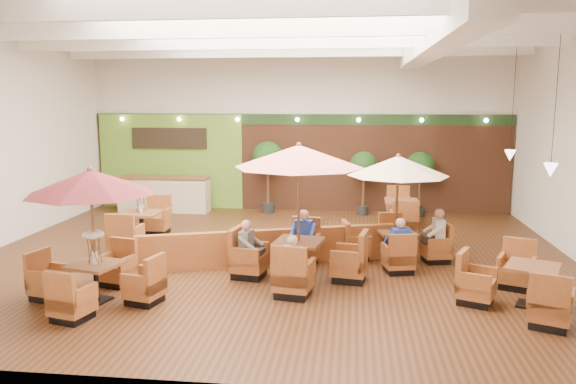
# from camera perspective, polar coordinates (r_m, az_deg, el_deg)

# --- Properties ---
(room) EXTENTS (14.04, 14.00, 5.52)m
(room) POSITION_cam_1_polar(r_m,az_deg,el_deg) (14.05, 0.13, 9.08)
(room) COLOR #381E0F
(room) RESTS_ON ground
(service_counter) EXTENTS (3.00, 0.75, 1.18)m
(service_counter) POSITION_cam_1_polar(r_m,az_deg,el_deg) (19.16, -12.46, -0.21)
(service_counter) COLOR beige
(service_counter) RESTS_ON ground
(booth_divider) EXTENTS (5.65, 2.07, 0.82)m
(booth_divider) POSITION_cam_1_polar(r_m,az_deg,el_deg) (12.72, -1.87, -5.64)
(booth_divider) COLOR brown
(booth_divider) RESTS_ON ground
(table_0) EXTENTS (2.57, 2.57, 2.52)m
(table_0) POSITION_cam_1_polar(r_m,az_deg,el_deg) (10.76, -19.28, -1.81)
(table_0) COLOR brown
(table_0) RESTS_ON ground
(table_1) EXTENTS (2.88, 2.88, 2.86)m
(table_1) POSITION_cam_1_polar(r_m,az_deg,el_deg) (11.40, 1.10, 0.41)
(table_1) COLOR brown
(table_1) RESTS_ON ground
(table_2) EXTENTS (2.54, 2.54, 2.50)m
(table_2) POSITION_cam_1_polar(r_m,az_deg,el_deg) (13.00, 11.05, 0.41)
(table_2) COLOR brown
(table_2) RESTS_ON ground
(table_3) EXTENTS (0.96, 2.82, 1.62)m
(table_3) POSITION_cam_1_polar(r_m,az_deg,el_deg) (15.00, -14.64, -3.22)
(table_3) COLOR brown
(table_3) RESTS_ON ground
(table_4) EXTENTS (1.96, 2.77, 0.97)m
(table_4) POSITION_cam_1_polar(r_m,az_deg,el_deg) (11.10, 22.07, -8.85)
(table_4) COLOR brown
(table_4) RESTS_ON ground
(table_5) EXTENTS (0.96, 2.82, 1.06)m
(table_5) POSITION_cam_1_polar(r_m,az_deg,el_deg) (16.58, 11.43, -2.28)
(table_5) COLOR brown
(table_5) RESTS_ON ground
(topiary_0) EXTENTS (1.02, 1.02, 2.36)m
(topiary_0) POSITION_cam_1_polar(r_m,az_deg,el_deg) (18.36, -2.07, 3.30)
(topiary_0) COLOR black
(topiary_0) RESTS_ON ground
(topiary_1) EXTENTS (0.89, 0.89, 2.06)m
(topiary_1) POSITION_cam_1_polar(r_m,az_deg,el_deg) (18.17, 7.69, 2.46)
(topiary_1) COLOR black
(topiary_1) RESTS_ON ground
(topiary_2) EXTENTS (0.89, 0.89, 2.07)m
(topiary_2) POSITION_cam_1_polar(r_m,az_deg,el_deg) (18.29, 13.29, 2.35)
(topiary_2) COLOR black
(topiary_2) RESTS_ON ground
(diner_0) EXTENTS (0.41, 0.37, 0.75)m
(diner_0) POSITION_cam_1_polar(r_m,az_deg,el_deg) (10.64, 0.53, -6.79)
(diner_0) COLOR silver
(diner_0) RESTS_ON ground
(diner_1) EXTENTS (0.42, 0.36, 0.79)m
(diner_1) POSITION_cam_1_polar(r_m,az_deg,el_deg) (12.65, 1.55, -4.09)
(diner_1) COLOR #2841AF
(diner_1) RESTS_ON ground
(diner_2) EXTENTS (0.35, 0.41, 0.77)m
(diner_2) POSITION_cam_1_polar(r_m,az_deg,el_deg) (11.79, -4.01, -5.16)
(diner_2) COLOR slate
(diner_2) RESTS_ON ground
(diner_3) EXTENTS (0.42, 0.38, 0.76)m
(diner_3) POSITION_cam_1_polar(r_m,az_deg,el_deg) (12.30, 11.22, -4.72)
(diner_3) COLOR #2841AF
(diner_3) RESTS_ON ground
(diner_4) EXTENTS (0.33, 0.40, 0.79)m
(diner_4) POSITION_cam_1_polar(r_m,az_deg,el_deg) (13.28, 14.85, -3.75)
(diner_4) COLOR silver
(diner_4) RESTS_ON ground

